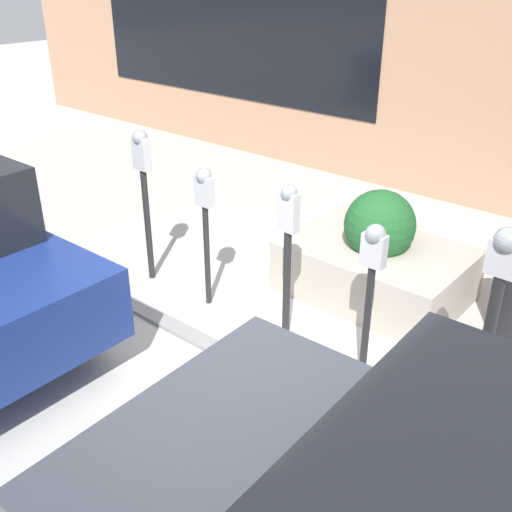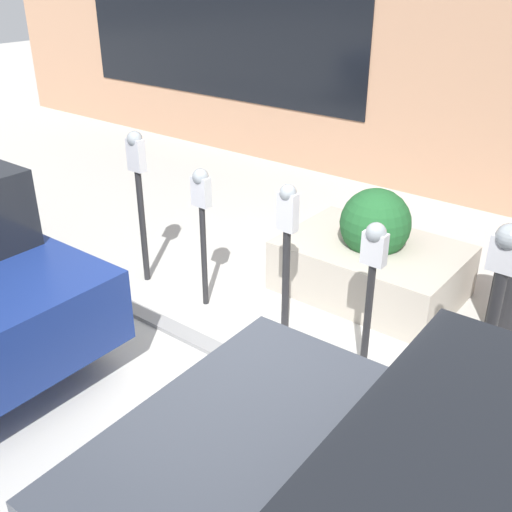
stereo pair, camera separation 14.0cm
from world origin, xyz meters
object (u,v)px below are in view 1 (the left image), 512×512
at_px(parking_meter_nearest, 495,301).
at_px(parking_meter_middle, 288,236).
at_px(parking_meter_farthest, 143,177).
at_px(parking_meter_second, 372,268).
at_px(planter_box, 376,260).
at_px(parking_meter_fourth, 205,206).

bearing_deg(parking_meter_nearest, parking_meter_middle, -2.65).
xyz_separation_m(parking_meter_nearest, parking_meter_farthest, (3.40, -0.06, 0.04)).
bearing_deg(parking_meter_nearest, parking_meter_farthest, -0.93).
bearing_deg(parking_meter_farthest, parking_meter_nearest, 179.07).
height_order(parking_meter_second, parking_meter_farthest, parking_meter_farthest).
distance_m(parking_meter_second, parking_meter_farthest, 2.50).
xyz_separation_m(parking_meter_middle, planter_box, (-0.19, -1.16, -0.61)).
xyz_separation_m(parking_meter_nearest, planter_box, (1.49, -1.24, -0.69)).
relative_size(parking_meter_middle, planter_box, 0.84).
height_order(parking_meter_nearest, planter_box, parking_meter_nearest).
relative_size(parking_meter_middle, parking_meter_farthest, 0.91).
height_order(parking_meter_fourth, parking_meter_farthest, parking_meter_farthest).
distance_m(parking_meter_middle, planter_box, 1.33).
relative_size(parking_meter_fourth, planter_box, 0.80).
relative_size(parking_meter_fourth, parking_meter_farthest, 0.87).
relative_size(parking_meter_nearest, planter_box, 0.93).
bearing_deg(parking_meter_second, parking_meter_middle, 0.02).
height_order(parking_meter_second, planter_box, parking_meter_second).
relative_size(parking_meter_nearest, parking_meter_fourth, 1.16).
distance_m(parking_meter_nearest, parking_meter_fourth, 2.61).
bearing_deg(planter_box, parking_meter_nearest, 140.19).
bearing_deg(parking_meter_nearest, parking_meter_second, -4.90).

